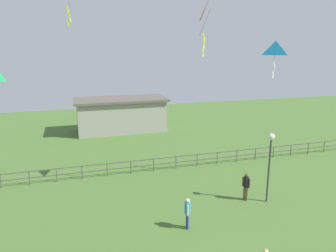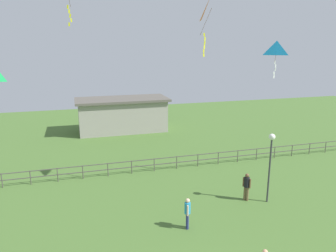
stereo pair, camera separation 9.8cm
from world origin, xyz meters
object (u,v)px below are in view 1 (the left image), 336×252
(lamppost, at_px, (270,152))
(person_3, at_px, (246,185))
(kite_3, at_px, (275,50))
(person_0, at_px, (187,211))
(kite_1, at_px, (211,10))

(lamppost, relative_size, person_3, 2.46)
(lamppost, height_order, kite_3, kite_3)
(person_0, bearing_deg, kite_3, 30.98)
(person_3, xyz_separation_m, kite_3, (2.99, 2.51, 7.58))
(lamppost, height_order, person_0, lamppost)
(person_3, bearing_deg, kite_3, 40.00)
(person_0, bearing_deg, lamppost, 14.10)
(lamppost, distance_m, person_3, 2.37)
(lamppost, xyz_separation_m, person_0, (-5.37, -1.35, -2.08))
(kite_1, bearing_deg, person_3, -50.27)
(kite_1, bearing_deg, lamppost, -42.42)
(lamppost, height_order, person_3, lamppost)
(kite_1, relative_size, kite_3, 1.47)
(person_3, height_order, kite_3, kite_3)
(kite_3, bearing_deg, kite_1, -173.89)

